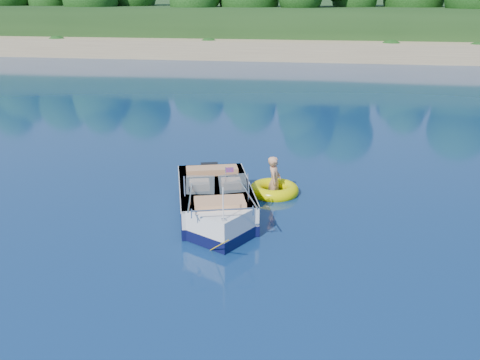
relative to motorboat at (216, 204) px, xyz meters
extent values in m
plane|color=#0B294F|center=(-0.21, -2.67, -0.33)|extent=(160.00, 160.00, 0.00)
cube|color=#927A55|center=(-0.21, 35.33, 0.17)|extent=(170.00, 8.00, 2.00)
cube|color=#193615|center=(-0.21, 62.33, 0.67)|extent=(170.00, 56.00, 6.00)
cylinder|color=black|center=(-18.21, 37.83, 2.77)|extent=(0.44, 0.44, 3.20)
cylinder|color=black|center=(-0.21, 39.33, 2.97)|extent=(0.44, 0.44, 3.60)
cube|color=white|center=(-0.09, 0.33, -0.06)|extent=(2.64, 3.72, 0.93)
cube|color=white|center=(0.35, -1.20, -0.06)|extent=(1.71, 1.71, 0.93)
cube|color=#0B0E35|center=(-0.09, 0.33, -0.19)|extent=(2.67, 3.76, 0.27)
cube|color=#0B0E35|center=(0.35, -1.20, -0.19)|extent=(1.74, 1.74, 0.27)
cube|color=tan|center=(-0.17, 0.58, 0.21)|extent=(2.02, 2.65, 0.09)
cube|color=white|center=(-0.09, 0.33, 0.38)|extent=(2.67, 3.73, 0.05)
cube|color=black|center=(-0.60, 2.09, -0.02)|extent=(0.56, 0.43, 0.80)
cube|color=#8C9EA5|center=(-0.31, -0.38, 0.64)|extent=(0.72, 0.33, 0.43)
cube|color=#8C9EA5|center=(0.46, -0.16, 0.64)|extent=(0.73, 0.50, 0.43)
cube|color=tan|center=(-0.42, 0.00, 0.41)|extent=(0.60, 0.60, 0.36)
cube|color=tan|center=(0.35, 0.22, 0.41)|extent=(0.60, 0.60, 0.36)
cube|color=tan|center=(-0.34, 1.18, 0.41)|extent=(1.47, 0.85, 0.34)
cube|color=tan|center=(0.30, -1.04, 0.39)|extent=(1.31, 0.96, 0.30)
cylinder|color=white|center=(0.53, -1.85, 0.79)|extent=(0.03, 0.03, 0.76)
cube|color=red|center=(0.39, -0.18, 1.00)|extent=(0.19, 0.07, 0.12)
cube|color=silver|center=(0.55, -1.89, 0.44)|extent=(0.10, 0.08, 0.04)
cylinder|color=gold|center=(0.50, -2.23, -0.02)|extent=(0.58, 0.79, 0.68)
torus|color=#E4E000|center=(1.30, 1.84, -0.23)|extent=(1.68, 1.68, 0.37)
torus|color=red|center=(1.30, 1.84, -0.22)|extent=(1.38, 1.38, 0.12)
imported|color=tan|center=(1.30, 1.92, -0.33)|extent=(0.37, 0.81, 1.59)
camera|label=1|loc=(2.52, -12.26, 5.08)|focal=40.00mm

